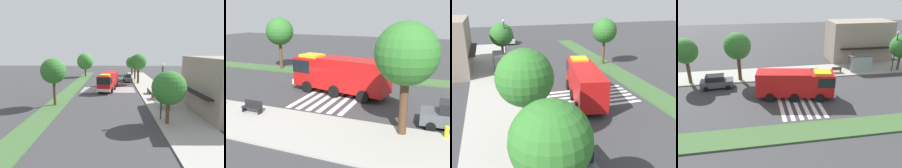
% 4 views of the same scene
% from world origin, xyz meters
% --- Properties ---
extents(ground_plane, '(120.00, 120.00, 0.00)m').
position_xyz_m(ground_plane, '(0.00, 0.00, 0.00)').
color(ground_plane, '#38383A').
extents(sidewalk, '(60.00, 5.55, 0.14)m').
position_xyz_m(sidewalk, '(0.00, 8.60, 0.07)').
color(sidewalk, '#9E9B93').
rests_on(sidewalk, ground_plane).
extents(median_strip, '(60.00, 3.00, 0.14)m').
position_xyz_m(median_strip, '(0.00, -7.32, 0.07)').
color(median_strip, '#3D6033').
rests_on(median_strip, ground_plane).
extents(crosswalk, '(4.95, 10.48, 0.01)m').
position_xyz_m(crosswalk, '(-1.51, 0.00, 0.01)').
color(crosswalk, silver).
rests_on(crosswalk, ground_plane).
extents(fire_truck, '(9.76, 4.11, 3.50)m').
position_xyz_m(fire_truck, '(-1.44, 0.01, 1.96)').
color(fire_truck, '#B71414').
rests_on(fire_truck, ground_plane).
extents(bench_west_of_shelter, '(1.60, 0.50, 0.90)m').
position_xyz_m(bench_west_of_shelter, '(2.40, 7.42, 0.59)').
color(bench_west_of_shelter, black).
rests_on(bench_west_of_shelter, sidewalk).
extents(sidewalk_tree_center, '(3.76, 3.76, 6.87)m').
position_xyz_m(sidewalk_tree_center, '(-8.61, 6.82, 5.07)').
color(sidewalk_tree_center, '#47301E').
rests_on(sidewalk_tree_center, sidewalk).
extents(median_tree_west, '(3.52, 3.52, 6.64)m').
position_xyz_m(median_tree_west, '(9.72, -7.32, 4.98)').
color(median_tree_west, '#513823').
rests_on(median_tree_west, median_strip).
extents(fire_hydrant, '(0.28, 0.28, 0.70)m').
position_xyz_m(fire_hydrant, '(-11.20, 6.32, 0.49)').
color(fire_hydrant, gold).
rests_on(fire_hydrant, sidewalk).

